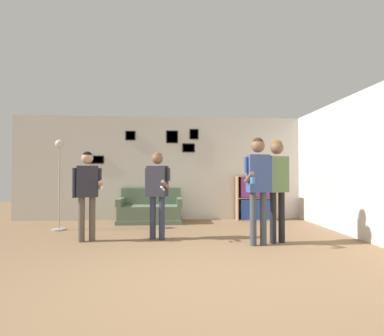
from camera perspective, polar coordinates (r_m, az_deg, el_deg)
ground_plane at (r=3.54m, az=0.61°, el=-20.83°), size 20.00×20.00×0.00m
wall_back at (r=7.89m, az=-1.88°, el=0.02°), size 8.67×0.08×2.70m
wall_right at (r=6.55m, az=27.76°, el=0.35°), size 0.06×6.93×2.70m
couch at (r=7.54m, az=-7.97°, el=-8.08°), size 1.56×0.80×0.83m
bookshelf at (r=7.99m, az=12.06°, el=-5.62°), size 1.02×0.30×1.14m
floor_lamp at (r=6.98m, az=-23.94°, el=-0.53°), size 0.28×0.28×1.93m
person_player_foreground_left at (r=5.65m, az=-19.34°, el=-3.33°), size 0.57×0.40×1.60m
person_player_foreground_center at (r=5.52m, az=-6.63°, el=-3.43°), size 0.47×0.55×1.60m
person_watcher_holding_cup at (r=5.14m, az=12.48°, el=-1.85°), size 0.50×0.48×1.81m
person_spectator_near_bookshelf at (r=5.41m, az=15.90°, el=-1.98°), size 0.48×0.30×1.79m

